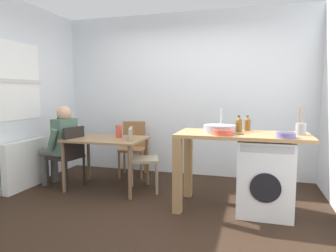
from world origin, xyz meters
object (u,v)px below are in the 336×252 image
dining_table (107,145)px  washing_machine (265,176)px  chair_opposite (138,156)px  bottle_tall_green (239,124)px  utensil_crock (301,129)px  colander (286,135)px  chair_person_seat (69,153)px  seated_person (61,141)px  chair_spare_by_wall (133,145)px  bottle_squat_brown (247,124)px  vase (119,131)px  mixing_bowl (223,132)px

dining_table → washing_machine: (2.17, -0.30, -0.21)m
chair_opposite → bottle_tall_green: (1.37, -0.16, 0.50)m
dining_table → utensil_crock: bearing=-5.5°
dining_table → colander: size_ratio=5.50×
chair_person_seat → seated_person: bearing=90.0°
chair_person_seat → utensil_crock: (3.08, -0.13, 0.48)m
chair_spare_by_wall → bottle_squat_brown: size_ratio=4.83×
dining_table → utensil_crock: size_ratio=3.67×
chair_spare_by_wall → washing_machine: size_ratio=1.05×
vase → bottle_tall_green: bearing=-7.8°
chair_opposite → colander: colander is taller
chair_spare_by_wall → chair_person_seat: bearing=43.4°
mixing_bowl → chair_opposite: bearing=157.0°
colander → vase: bearing=164.4°
dining_table → washing_machine: size_ratio=1.28×
bottle_tall_green → utensil_crock: 0.69m
utensil_crock → chair_person_seat: bearing=177.6°
chair_spare_by_wall → colander: bearing=139.3°
mixing_bowl → vase: bearing=159.0°
chair_person_seat → utensil_crock: utensil_crock is taller
dining_table → bottle_tall_green: (1.85, -0.13, 0.36)m
chair_person_seat → mixing_bowl: bearing=-89.0°
dining_table → utensil_crock: 2.57m
bottle_squat_brown → utensil_crock: (0.58, -0.22, -0.01)m
chair_opposite → colander: 2.00m
seated_person → washing_machine: seated_person is taller
bottle_squat_brown → mixing_bowl: (-0.25, -0.47, -0.05)m
chair_spare_by_wall → bottle_tall_green: size_ratio=4.64×
washing_machine → utensil_crock: size_ratio=2.87×
chair_person_seat → bottle_tall_green: (2.40, -0.02, 0.50)m
chair_spare_by_wall → utensil_crock: bearing=146.3°
seated_person → bottle_tall_green: bearing=-80.5°
chair_spare_by_wall → bottle_tall_green: (1.77, -0.91, 0.50)m
chair_spare_by_wall → mixing_bowl: mixing_bowl is taller
chair_opposite → chair_spare_by_wall: 0.85m
chair_person_seat → washing_machine: chair_person_seat is taller
bottle_tall_green → chair_spare_by_wall: bearing=152.9°
chair_opposite → bottle_tall_green: 1.47m
chair_spare_by_wall → seated_person: seated_person is taller
dining_table → washing_machine: 2.20m
dining_table → seated_person: seated_person is taller
washing_machine → vase: 2.09m
seated_person → mixing_bowl: size_ratio=5.30×
colander → chair_opposite: bearing=163.9°
bottle_tall_green → colander: size_ratio=0.97×
colander → utensil_crock: bearing=56.3°
mixing_bowl → colander: bearing=-1.8°
chair_person_seat → washing_machine: bearing=-83.3°
chair_opposite → washing_machine: 1.72m
washing_machine → mixing_bowl: size_ratio=3.80×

